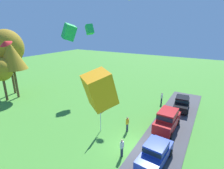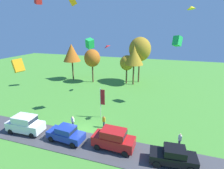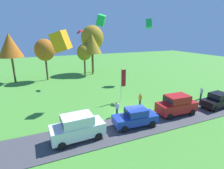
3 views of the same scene
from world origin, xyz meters
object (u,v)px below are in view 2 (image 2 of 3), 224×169
at_px(person_watching_sky, 73,122).
at_px(kite_box_topmost, 177,41).
at_px(tree_center_back, 92,58).
at_px(kite_delta_over_trees, 107,46).
at_px(kite_box_trailing_tail, 90,43).
at_px(car_suv_near_entrance, 25,123).
at_px(kite_box_near_flag, 38,0).
at_px(tree_far_left, 134,55).
at_px(kite_delta_high_left, 191,7).
at_px(person_on_lawn, 104,122).
at_px(tree_left_of_center, 72,53).
at_px(tree_right_of_center, 127,63).
at_px(car_suv_by_flagpole, 113,138).
at_px(kite_box_mid_center, 72,1).
at_px(car_sedan_mid_row, 66,133).
at_px(flag_banner, 102,99).
at_px(kite_box_high_right, 18,66).
at_px(car_sedan_far_end, 173,155).
at_px(tree_far_right, 140,49).
at_px(person_beside_suv, 180,140).

bearing_deg(person_watching_sky, kite_box_topmost, 45.58).
distance_m(tree_center_back, kite_delta_over_trees, 8.60).
relative_size(kite_delta_over_trees, kite_box_trailing_tail, 1.08).
distance_m(car_suv_near_entrance, kite_box_near_flag, 15.36).
distance_m(tree_far_left, kite_delta_high_left, 20.02).
bearing_deg(tree_center_back, person_on_lawn, -62.04).
distance_m(tree_left_of_center, tree_right_of_center, 14.13).
height_order(car_suv_by_flagpole, kite_box_topmost, kite_box_topmost).
xyz_separation_m(person_watching_sky, kite_box_mid_center, (-7.66, 15.24, 16.94)).
xyz_separation_m(car_suv_near_entrance, tree_center_back, (-1.01, 23.00, 4.62)).
height_order(car_sedan_mid_row, flag_banner, flag_banner).
bearing_deg(kite_delta_high_left, car_suv_by_flagpole, -130.29).
xyz_separation_m(tree_left_of_center, kite_box_trailing_tail, (12.21, -15.15, 3.71)).
xyz_separation_m(person_watching_sky, person_on_lawn, (3.89, 1.35, 0.00)).
distance_m(tree_center_back, kite_box_near_flag, 21.30).
bearing_deg(tree_far_left, kite_delta_over_trees, -122.13).
xyz_separation_m(kite_box_near_flag, kite_box_mid_center, (-3.19, 13.76, 1.80)).
height_order(kite_box_mid_center, kite_box_high_right, kite_box_mid_center).
bearing_deg(kite_box_topmost, kite_box_mid_center, 172.41).
height_order(tree_right_of_center, kite_box_trailing_tail, kite_box_trailing_tail).
xyz_separation_m(car_suv_by_flagpole, tree_center_back, (-12.51, 22.51, 4.62)).
relative_size(car_sedan_far_end, kite_delta_over_trees, 3.25).
relative_size(tree_far_right, kite_box_topmost, 7.26).
bearing_deg(car_sedan_mid_row, tree_far_left, 82.86).
distance_m(car_suv_near_entrance, car_suv_by_flagpole, 11.51).
bearing_deg(kite_box_topmost, tree_right_of_center, 138.61).
bearing_deg(flag_banner, kite_box_high_right, -145.95).
bearing_deg(tree_far_right, kite_delta_high_left, -64.59).
xyz_separation_m(tree_far_left, kite_box_mid_center, (-11.41, -6.10, 10.95)).
xyz_separation_m(flag_banner, kite_delta_high_left, (10.55, 1.75, 12.04)).
bearing_deg(car_suv_near_entrance, kite_delta_high_left, 24.94).
height_order(car_sedan_far_end, tree_left_of_center, tree_left_of_center).
bearing_deg(tree_far_left, kite_box_trailing_tail, -102.43).
relative_size(car_suv_by_flagpole, tree_far_right, 0.43).
bearing_deg(tree_left_of_center, kite_box_mid_center, -52.08).
distance_m(car_sedan_far_end, tree_right_of_center, 26.95).
height_order(person_beside_suv, kite_box_mid_center, kite_box_mid_center).
bearing_deg(person_on_lawn, car_sedan_mid_row, -127.31).
xyz_separation_m(person_watching_sky, tree_far_left, (3.76, 21.35, 6.00)).
height_order(tree_right_of_center, tree_far_left, tree_far_left).
height_order(kite_delta_over_trees, kite_box_trailing_tail, kite_box_trailing_tail).
relative_size(tree_center_back, kite_delta_high_left, 8.75).
xyz_separation_m(car_sedan_far_end, tree_far_left, (-8.86, 24.18, 5.83)).
bearing_deg(kite_delta_high_left, car_sedan_far_end, -93.93).
relative_size(tree_center_back, kite_box_trailing_tail, 6.25).
xyz_separation_m(kite_delta_over_trees, kite_delta_high_left, (13.57, -9.11, 5.57)).
bearing_deg(car_sedan_far_end, car_sedan_mid_row, 179.79).
bearing_deg(car_suv_near_entrance, tree_far_left, 69.91).
distance_m(person_on_lawn, kite_delta_over_trees, 16.46).
distance_m(tree_far_right, kite_delta_over_trees, 10.34).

